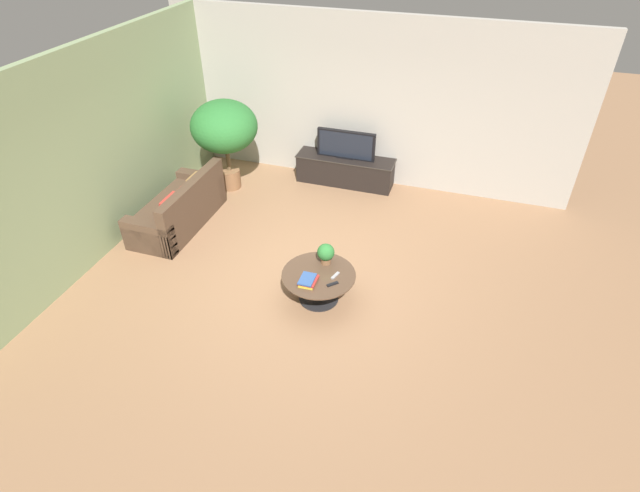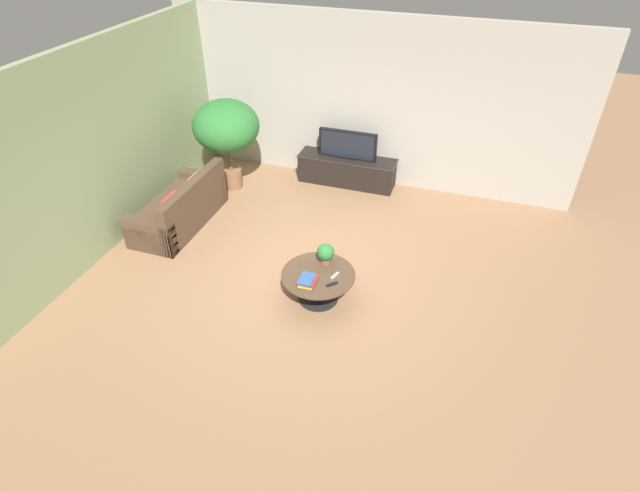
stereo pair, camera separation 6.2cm
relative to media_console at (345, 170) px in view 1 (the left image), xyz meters
The scene contains 12 objects.
ground_plane 2.97m from the media_console, 84.69° to the right, with size 24.00×24.00×0.00m, color #8C6647.
back_wall_stone 1.30m from the media_console, 49.48° to the left, with size 7.40×0.12×3.00m, color #A39E93.
side_wall_left 4.23m from the media_console, 137.46° to the right, with size 0.12×7.40×3.00m, color gray.
media_console is the anchor object (origin of this frame).
television 0.51m from the media_console, 90.00° to the right, with size 1.08×0.13×0.53m.
coffee_table 3.32m from the media_console, 80.67° to the right, with size 1.00×1.00×0.44m.
couch_by_wall 3.15m from the media_console, 135.21° to the right, with size 0.84×1.85×0.84m.
potted_palm_tall 2.34m from the media_console, 158.03° to the right, with size 1.18×1.18×1.66m.
potted_plant_tabletop 3.07m from the media_console, 79.57° to the right, with size 0.24×0.24×0.30m.
book_stack 3.51m from the media_console, 82.53° to the right, with size 0.23×0.28×0.07m.
remote_black 3.51m from the media_console, 77.23° to the right, with size 0.04×0.16×0.02m, color black.
remote_silver 3.33m from the media_console, 76.80° to the right, with size 0.04×0.16×0.02m, color gray.
Camera 1 is at (1.87, -5.23, 4.71)m, focal length 28.00 mm.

